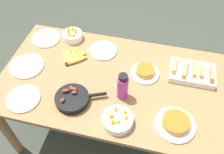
# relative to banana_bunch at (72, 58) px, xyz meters

# --- Properties ---
(ground_plane) EXTENTS (14.00, 14.00, 0.00)m
(ground_plane) POSITION_rel_banana_bunch_xyz_m (0.36, -0.13, -0.75)
(ground_plane) COLOR #383D33
(dining_table) EXTENTS (1.66, 0.94, 0.73)m
(dining_table) POSITION_rel_banana_bunch_xyz_m (0.36, -0.13, -0.11)
(dining_table) COLOR olive
(dining_table) RESTS_ON ground_plane
(banana_bunch) EXTENTS (0.24, 0.19, 0.04)m
(banana_bunch) POSITION_rel_banana_bunch_xyz_m (0.00, 0.00, 0.00)
(banana_bunch) COLOR gold
(banana_bunch) RESTS_ON dining_table
(melon_tray) EXTENTS (0.33, 0.22, 0.10)m
(melon_tray) POSITION_rel_banana_bunch_xyz_m (0.92, 0.05, 0.01)
(melon_tray) COLOR silver
(melon_tray) RESTS_ON dining_table
(skillet) EXTENTS (0.34, 0.23, 0.08)m
(skillet) POSITION_rel_banana_bunch_xyz_m (0.14, -0.37, 0.01)
(skillet) COLOR black
(skillet) RESTS_ON dining_table
(frittata_plate_center) EXTENTS (0.21, 0.21, 0.06)m
(frittata_plate_center) POSITION_rel_banana_bunch_xyz_m (0.59, -0.02, 0.01)
(frittata_plate_center) COLOR white
(frittata_plate_center) RESTS_ON dining_table
(frittata_plate_side) EXTENTS (0.26, 0.26, 0.06)m
(frittata_plate_side) POSITION_rel_banana_bunch_xyz_m (0.84, -0.40, 0.01)
(frittata_plate_side) COLOR white
(frittata_plate_side) RESTS_ON dining_table
(empty_plate_near_front) EXTENTS (0.24, 0.24, 0.02)m
(empty_plate_near_front) POSITION_rel_banana_bunch_xyz_m (-0.30, 0.18, -0.01)
(empty_plate_near_front) COLOR white
(empty_plate_near_front) RESTS_ON dining_table
(empty_plate_far_left) EXTENTS (0.22, 0.22, 0.02)m
(empty_plate_far_left) POSITION_rel_banana_bunch_xyz_m (0.22, 0.15, -0.01)
(empty_plate_far_left) COLOR white
(empty_plate_far_left) RESTS_ON dining_table
(empty_plate_far_right) EXTENTS (0.26, 0.26, 0.02)m
(empty_plate_far_right) POSITION_rel_banana_bunch_xyz_m (-0.31, -0.16, -0.01)
(empty_plate_far_right) COLOR white
(empty_plate_far_right) RESTS_ON dining_table
(empty_plate_mid_edge) EXTENTS (0.23, 0.23, 0.02)m
(empty_plate_mid_edge) POSITION_rel_banana_bunch_xyz_m (-0.19, -0.44, -0.01)
(empty_plate_mid_edge) COLOR white
(empty_plate_mid_edge) RESTS_ON dining_table
(fruit_bowl_mango) EXTENTS (0.20, 0.20, 0.10)m
(fruit_bowl_mango) POSITION_rel_banana_bunch_xyz_m (0.48, -0.46, 0.02)
(fruit_bowl_mango) COLOR white
(fruit_bowl_mango) RESTS_ON dining_table
(fruit_bowl_citrus) EXTENTS (0.17, 0.17, 0.12)m
(fruit_bowl_citrus) POSITION_rel_banana_bunch_xyz_m (-0.07, 0.24, 0.02)
(fruit_bowl_citrus) COLOR white
(fruit_bowl_citrus) RESTS_ON dining_table
(water_bottle) EXTENTS (0.08, 0.08, 0.22)m
(water_bottle) POSITION_rel_banana_bunch_xyz_m (0.46, -0.25, 0.08)
(water_bottle) COLOR #992D89
(water_bottle) RESTS_ON dining_table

